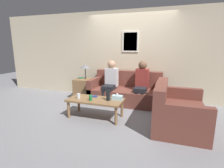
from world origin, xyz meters
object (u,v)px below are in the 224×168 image
Objects in this scene: person_left at (110,80)px; wine_bottle at (108,95)px; coffee_table at (95,102)px; couch_side at (177,112)px; person_right at (141,82)px; couch_main at (126,92)px; drinking_glass at (78,96)px.

wine_bottle is at bearing -73.21° from person_left.
wine_bottle is at bearing 1.36° from coffee_table.
wine_bottle is at bearing 93.75° from couch_side.
couch_side reaches higher than coffee_table.
couch_main is at bearing 163.55° from person_right.
drinking_glass is at bearing -119.60° from couch_main.
wine_bottle is (-0.07, -1.27, 0.25)m from couch_main.
wine_bottle reaches higher than drinking_glass.
person_left is at bearing -178.53° from person_right.
couch_main is at bearing 21.29° from person_left.
couch_main is 6.23× the size of wine_bottle.
person_right is (-0.88, 1.05, 0.35)m from couch_side.
drinking_glass is 1.24m from person_left.
person_right is (0.53, 1.14, 0.10)m from wine_bottle.
couch_main is 18.31× the size of drinking_glass.
person_right reaches higher than wine_bottle.
couch_main is 0.56m from person_left.
wine_bottle is at bearing -93.05° from couch_main.
couch_main is 0.59m from person_right.
drinking_glass is (-0.39, -0.05, 0.11)m from coffee_table.
person_left is (-0.04, 1.12, 0.27)m from coffee_table.
person_right is at bearing 65.15° from wine_bottle.
couch_main is at bearing 86.95° from wine_bottle.
drinking_glass is at bearing -175.05° from wine_bottle.
drinking_glass is at bearing -172.34° from coffee_table.
wine_bottle is 2.94× the size of drinking_glass.
couch_main is 1.64× the size of person_right.
couch_side is 4.47× the size of wine_bottle.
coffee_table is at bearing 7.66° from drinking_glass.
person_left reaches higher than wine_bottle.
coffee_table is 1.16m from person_left.
drinking_glass is at bearing 94.14° from couch_side.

